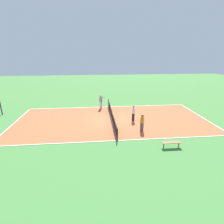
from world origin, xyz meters
TOP-DOWN VIEW (x-y plane):
  - ground_plane at (0.00, 0.00)m, footprint 80.00×80.00m
  - court_surface at (0.00, 0.00)m, footprint 9.68×20.55m
  - tennis_net at (0.00, 0.00)m, footprint 9.48×0.10m
  - bench at (-6.24, -3.98)m, footprint 0.36×1.51m
  - player_center_orange at (-3.12, -2.47)m, footprint 0.50×0.50m
  - player_baseline_gray at (4.12, 1.06)m, footprint 0.92×0.87m
  - player_near_white at (-0.53, -2.22)m, footprint 0.50×0.50m
  - tennis_ball_left_sideline at (1.20, -1.77)m, footprint 0.07×0.07m
  - tennis_ball_near_net at (4.13, 5.92)m, footprint 0.07×0.07m
  - tennis_ball_far_baseline at (1.69, 6.96)m, footprint 0.07×0.07m

SIDE VIEW (x-z plane):
  - ground_plane at x=0.00m, z-range 0.00..0.00m
  - court_surface at x=0.00m, z-range 0.00..0.02m
  - tennis_ball_left_sideline at x=1.20m, z-range 0.02..0.09m
  - tennis_ball_near_net at x=4.13m, z-range 0.02..0.09m
  - tennis_ball_far_baseline at x=1.69m, z-range 0.02..0.09m
  - bench at x=-6.24m, z-range 0.16..0.61m
  - tennis_net at x=0.00m, z-range 0.03..1.08m
  - player_center_orange at x=-3.12m, z-range 0.13..1.75m
  - player_near_white at x=-0.53m, z-range 0.14..1.82m
  - player_baseline_gray at x=4.12m, z-range 0.17..2.00m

